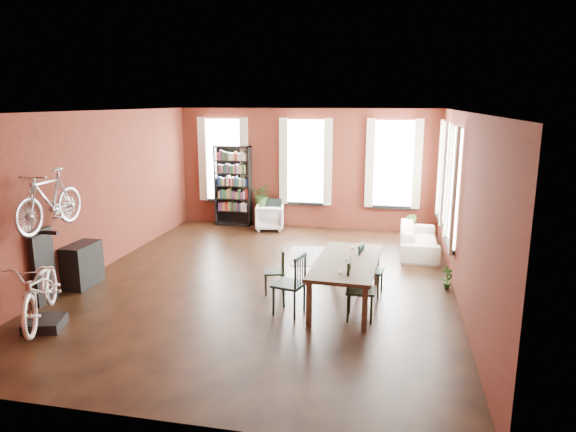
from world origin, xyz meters
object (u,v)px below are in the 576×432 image
(cream_sofa, at_px, (419,235))
(bicycle_floor, at_px, (38,260))
(dining_chair_d, at_px, (371,270))
(bike_trainer, at_px, (45,324))
(bookshelf, at_px, (233,186))
(white_armchair, at_px, (270,216))
(dining_chair_b, at_px, (274,271))
(dining_chair_a, at_px, (289,284))
(console_table, at_px, (82,265))
(plant_stand, at_px, (264,216))
(dining_table, at_px, (346,282))
(dining_chair_c, at_px, (361,290))

(cream_sofa, height_order, bicycle_floor, bicycle_floor)
(cream_sofa, bearing_deg, dining_chair_d, 161.82)
(bike_trainer, bearing_deg, bookshelf, 83.88)
(bookshelf, distance_m, cream_sofa, 5.28)
(white_armchair, bearing_deg, dining_chair_b, 94.66)
(dining_chair_d, distance_m, bookshelf, 6.12)
(bike_trainer, distance_m, bicycle_floor, 1.02)
(dining_chair_a, relative_size, dining_chair_b, 1.24)
(dining_chair_a, height_order, dining_chair_b, dining_chair_a)
(bike_trainer, xyz_separation_m, console_table, (-0.53, 1.82, 0.32))
(dining_chair_a, distance_m, dining_chair_d, 1.67)
(console_table, bearing_deg, dining_chair_d, 6.73)
(dining_chair_a, xyz_separation_m, white_armchair, (-1.64, 5.37, -0.13))
(dining_chair_d, xyz_separation_m, console_table, (-5.29, -0.62, -0.06))
(white_armchair, bearing_deg, cream_sofa, 150.08)
(dining_chair_a, height_order, console_table, dining_chair_a)
(plant_stand, bearing_deg, dining_chair_b, -73.34)
(dining_table, bearing_deg, plant_stand, 121.34)
(cream_sofa, relative_size, plant_stand, 3.71)
(bookshelf, relative_size, white_armchair, 2.97)
(dining_chair_b, xyz_separation_m, bicycle_floor, (-3.04, -2.20, 0.69))
(dining_chair_d, height_order, bookshelf, bookshelf)
(bookshelf, bearing_deg, bicycle_floor, -95.98)
(cream_sofa, bearing_deg, dining_table, 158.42)
(dining_chair_a, distance_m, plant_stand, 6.00)
(dining_chair_d, distance_m, bicycle_floor, 5.39)
(bookshelf, height_order, bicycle_floor, bookshelf)
(console_table, distance_m, plant_stand, 5.62)
(dining_table, height_order, bookshelf, bookshelf)
(plant_stand, bearing_deg, bookshelf, 179.89)
(dining_chair_d, bearing_deg, dining_chair_b, 107.20)
(dining_table, distance_m, console_table, 4.90)
(white_armchair, relative_size, plant_stand, 1.32)
(dining_chair_b, distance_m, dining_chair_c, 1.79)
(dining_chair_a, bearing_deg, cream_sofa, 165.29)
(dining_chair_c, relative_size, bike_trainer, 1.82)
(bookshelf, bearing_deg, dining_chair_b, -64.55)
(dining_chair_b, bearing_deg, dining_chair_c, 46.31)
(dining_chair_a, relative_size, cream_sofa, 0.48)
(dining_chair_a, relative_size, dining_chair_c, 1.04)
(dining_chair_b, height_order, bicycle_floor, bicycle_floor)
(dining_chair_c, relative_size, console_table, 1.20)
(dining_chair_d, distance_m, white_armchair, 5.15)
(white_armchair, distance_m, console_table, 5.44)
(bike_trainer, relative_size, console_table, 0.66)
(dining_chair_a, distance_m, dining_chair_b, 0.96)
(white_armchair, bearing_deg, bike_trainer, 64.35)
(dining_chair_b, height_order, white_armchair, dining_chair_b)
(cream_sofa, bearing_deg, plant_stand, 67.47)
(dining_chair_c, height_order, plant_stand, dining_chair_c)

